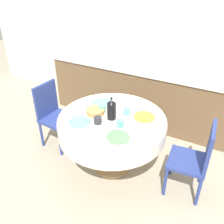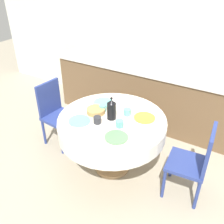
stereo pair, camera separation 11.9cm
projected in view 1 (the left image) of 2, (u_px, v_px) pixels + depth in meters
The scene contains 16 objects.
ground_plane at pixel (112, 167), 3.21m from camera, with size 12.00×12.00×0.00m, color #9E937F.
wall_back at pixel (162, 36), 3.75m from camera, with size 7.00×0.05×2.60m.
kitchen_counter at pixel (150, 95), 3.93m from camera, with size 3.24×0.64×0.92m.
dining_table at pixel (112, 127), 2.89m from camera, with size 1.24×1.24×0.75m.
chair_left at pixel (196, 158), 2.63m from camera, with size 0.43×0.43×0.90m.
chair_right at pixel (53, 113), 3.40m from camera, with size 0.44×0.44×0.90m.
plate_near_left at pixel (80, 122), 2.74m from camera, with size 0.24×0.24×0.01m, color #60BCB7.
cup_near_left at pixel (98, 120), 2.71m from camera, with size 0.09×0.09×0.08m, color #28282D.
plate_near_right at pixel (118, 137), 2.51m from camera, with size 0.24×0.24×0.01m, color #5BA85B.
cup_near_right at pixel (120, 123), 2.66m from camera, with size 0.09×0.09×0.08m, color #5BA39E.
plate_far_left at pixel (102, 103), 3.11m from camera, with size 0.24×0.24×0.01m, color #60BCB7.
cup_far_left at pixel (102, 108), 2.93m from camera, with size 0.09×0.09×0.08m, color #5BA39E.
plate_far_right at pixel (144, 117), 2.83m from camera, with size 0.24×0.24×0.01m, color yellow.
cup_far_right at pixel (127, 112), 2.87m from camera, with size 0.09×0.09×0.08m, color #5BA39E.
coffee_carafe at pixel (112, 109), 2.75m from camera, with size 0.10×0.10×0.27m.
bread_basket at pixel (96, 111), 2.90m from camera, with size 0.22×0.22×0.06m, color #AD844C.
Camera 1 is at (1.11, -2.09, 2.29)m, focal length 40.00 mm.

